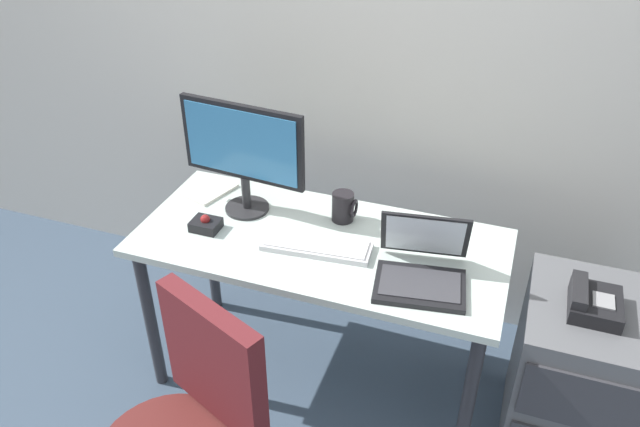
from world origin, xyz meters
TOP-DOWN VIEW (x-y plane):
  - ground_plane at (0.00, 0.00)m, footprint 8.00×8.00m
  - back_wall at (0.00, 0.67)m, footprint 6.00×0.10m
  - desk at (0.00, 0.00)m, footprint 1.42×0.65m
  - file_cabinet at (1.00, 0.01)m, footprint 0.42×0.53m
  - desk_phone at (0.99, -0.01)m, footprint 0.17×0.20m
  - monitor_main at (-0.35, 0.10)m, footprint 0.52×0.18m
  - keyboard at (0.01, -0.06)m, footprint 0.42×0.17m
  - laptop at (0.41, -0.10)m, footprint 0.35×0.35m
  - trackball_mouse at (-0.44, -0.08)m, footprint 0.11×0.09m
  - coffee_mug at (0.04, 0.16)m, footprint 0.10×0.09m
  - paper_notepad at (-0.57, 0.18)m, footprint 0.20×0.24m

SIDE VIEW (x-z plane):
  - ground_plane at x=0.00m, z-range 0.00..0.00m
  - file_cabinet at x=1.00m, z-range 0.00..0.68m
  - desk at x=0.00m, z-range 0.28..1.02m
  - desk_phone at x=0.99m, z-range 0.67..0.77m
  - paper_notepad at x=-0.57m, z-range 0.74..0.75m
  - keyboard at x=0.01m, z-range 0.74..0.77m
  - trackball_mouse at x=-0.44m, z-range 0.73..0.80m
  - laptop at x=0.41m, z-range 0.68..0.91m
  - coffee_mug at x=0.04m, z-range 0.74..0.86m
  - monitor_main at x=-0.35m, z-range 0.79..1.25m
  - back_wall at x=0.00m, z-range 0.00..2.80m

